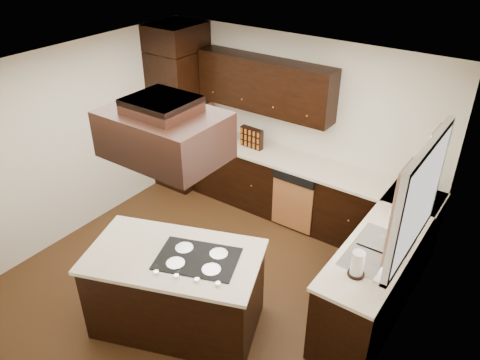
# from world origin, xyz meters

# --- Properties ---
(floor) EXTENTS (4.20, 4.20, 0.02)m
(floor) POSITION_xyz_m (0.00, 0.00, -0.01)
(floor) COLOR #57361A
(floor) RESTS_ON ground
(ceiling) EXTENTS (4.20, 4.20, 0.02)m
(ceiling) POSITION_xyz_m (0.00, 0.00, 2.51)
(ceiling) COLOR white
(ceiling) RESTS_ON ground
(wall_back) EXTENTS (4.20, 0.02, 2.50)m
(wall_back) POSITION_xyz_m (0.00, 2.11, 1.25)
(wall_back) COLOR silver
(wall_back) RESTS_ON ground
(wall_front) EXTENTS (4.20, 0.02, 2.50)m
(wall_front) POSITION_xyz_m (0.00, -2.11, 1.25)
(wall_front) COLOR silver
(wall_front) RESTS_ON ground
(wall_left) EXTENTS (0.02, 4.20, 2.50)m
(wall_left) POSITION_xyz_m (-2.11, 0.00, 1.25)
(wall_left) COLOR silver
(wall_left) RESTS_ON ground
(wall_right) EXTENTS (0.02, 4.20, 2.50)m
(wall_right) POSITION_xyz_m (2.11, 0.00, 1.25)
(wall_right) COLOR silver
(wall_right) RESTS_ON ground
(oven_column) EXTENTS (0.65, 0.75, 2.12)m
(oven_column) POSITION_xyz_m (-1.78, 1.71, 1.06)
(oven_column) COLOR black
(oven_column) RESTS_ON floor
(wall_oven_face) EXTENTS (0.05, 0.62, 0.78)m
(wall_oven_face) POSITION_xyz_m (-1.43, 1.71, 1.12)
(wall_oven_face) COLOR #AF6B38
(wall_oven_face) RESTS_ON oven_column
(base_cabinets_back) EXTENTS (2.93, 0.60, 0.88)m
(base_cabinets_back) POSITION_xyz_m (0.03, 1.80, 0.44)
(base_cabinets_back) COLOR black
(base_cabinets_back) RESTS_ON floor
(base_cabinets_right) EXTENTS (0.60, 2.40, 0.88)m
(base_cabinets_right) POSITION_xyz_m (1.80, 0.90, 0.44)
(base_cabinets_right) COLOR black
(base_cabinets_right) RESTS_ON floor
(countertop_back) EXTENTS (2.93, 0.63, 0.04)m
(countertop_back) POSITION_xyz_m (0.03, 1.79, 0.90)
(countertop_back) COLOR beige
(countertop_back) RESTS_ON base_cabinets_back
(countertop_right) EXTENTS (0.63, 2.40, 0.04)m
(countertop_right) POSITION_xyz_m (1.79, 0.90, 0.90)
(countertop_right) COLOR beige
(countertop_right) RESTS_ON base_cabinets_right
(upper_cabinets) EXTENTS (2.00, 0.34, 0.72)m
(upper_cabinets) POSITION_xyz_m (-0.43, 1.93, 1.81)
(upper_cabinets) COLOR black
(upper_cabinets) RESTS_ON wall_back
(dishwasher_front) EXTENTS (0.60, 0.05, 0.72)m
(dishwasher_front) POSITION_xyz_m (0.33, 1.50, 0.40)
(dishwasher_front) COLOR #AF6B38
(dishwasher_front) RESTS_ON floor
(window_frame) EXTENTS (0.06, 1.32, 1.12)m
(window_frame) POSITION_xyz_m (2.07, 0.55, 1.65)
(window_frame) COLOR silver
(window_frame) RESTS_ON wall_right
(window_pane) EXTENTS (0.00, 1.20, 1.00)m
(window_pane) POSITION_xyz_m (2.10, 0.55, 1.65)
(window_pane) COLOR white
(window_pane) RESTS_ON wall_right
(curtain_left) EXTENTS (0.02, 0.34, 0.90)m
(curtain_left) POSITION_xyz_m (2.01, 0.13, 1.70)
(curtain_left) COLOR beige
(curtain_left) RESTS_ON wall_right
(curtain_right) EXTENTS (0.02, 0.34, 0.90)m
(curtain_right) POSITION_xyz_m (2.01, 0.97, 1.70)
(curtain_right) COLOR beige
(curtain_right) RESTS_ON wall_right
(sink_rim) EXTENTS (0.52, 0.84, 0.01)m
(sink_rim) POSITION_xyz_m (1.80, 0.55, 0.92)
(sink_rim) COLOR silver
(sink_rim) RESTS_ON countertop_right
(island) EXTENTS (1.87, 1.43, 0.88)m
(island) POSITION_xyz_m (0.18, -0.65, 0.44)
(island) COLOR black
(island) RESTS_ON floor
(island_top) EXTENTS (1.95, 1.51, 0.04)m
(island_top) POSITION_xyz_m (0.18, -0.65, 0.90)
(island_top) COLOR beige
(island_top) RESTS_ON island
(cooktop) EXTENTS (0.92, 0.77, 0.01)m
(cooktop) POSITION_xyz_m (0.41, -0.56, 0.93)
(cooktop) COLOR black
(cooktop) RESTS_ON island_top
(range_hood) EXTENTS (1.05, 0.72, 0.42)m
(range_hood) POSITION_xyz_m (0.10, -0.55, 2.16)
(range_hood) COLOR black
(range_hood) RESTS_ON ceiling
(hood_duct) EXTENTS (0.55, 0.50, 0.13)m
(hood_duct) POSITION_xyz_m (0.10, -0.55, 2.44)
(hood_duct) COLOR black
(hood_duct) RESTS_ON ceiling
(blender_base) EXTENTS (0.15, 0.15, 0.10)m
(blender_base) POSITION_xyz_m (-0.89, 1.81, 0.97)
(blender_base) COLOR silver
(blender_base) RESTS_ON countertop_back
(blender_pitcher) EXTENTS (0.13, 0.13, 0.26)m
(blender_pitcher) POSITION_xyz_m (-0.89, 1.81, 1.15)
(blender_pitcher) COLOR silver
(blender_pitcher) RESTS_ON blender_base
(spice_rack) EXTENTS (0.35, 0.11, 0.29)m
(spice_rack) POSITION_xyz_m (-0.53, 1.78, 1.07)
(spice_rack) COLOR black
(spice_rack) RESTS_ON countertop_back
(mixing_bowl) EXTENTS (0.30, 0.30, 0.07)m
(mixing_bowl) POSITION_xyz_m (-1.02, 1.70, 0.95)
(mixing_bowl) COLOR silver
(mixing_bowl) RESTS_ON countertop_back
(soap_bottle) EXTENTS (0.09, 0.10, 0.18)m
(soap_bottle) POSITION_xyz_m (1.73, 1.21, 1.01)
(soap_bottle) COLOR silver
(soap_bottle) RESTS_ON countertop_right
(paper_towel) EXTENTS (0.13, 0.13, 0.26)m
(paper_towel) POSITION_xyz_m (1.76, 0.11, 1.05)
(paper_towel) COLOR silver
(paper_towel) RESTS_ON countertop_right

